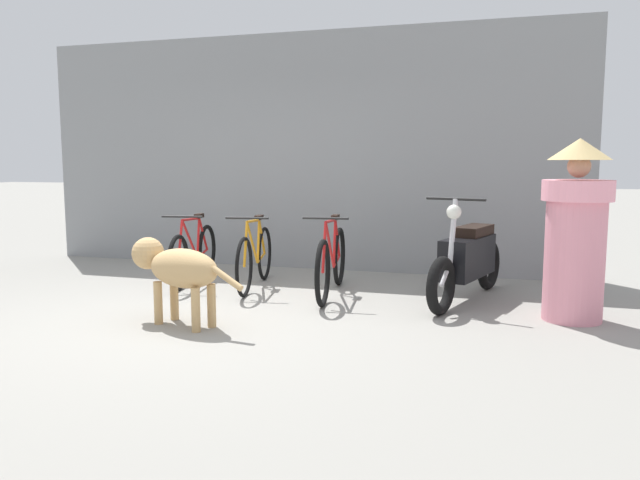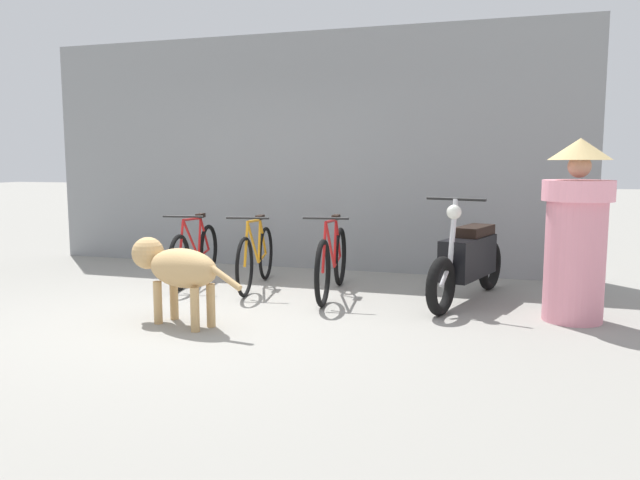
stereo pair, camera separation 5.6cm
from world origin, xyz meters
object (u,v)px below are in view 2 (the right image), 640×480
bicycle_1 (256,257)px  motorcycle (468,260)px  bicycle_0 (195,253)px  bicycle_2 (332,262)px  stray_dog (175,267)px  person_in_robes (576,229)px

bicycle_1 → motorcycle: size_ratio=0.85×
bicycle_0 → motorcycle: motorcycle is taller
bicycle_0 → motorcycle: size_ratio=0.88×
bicycle_0 → bicycle_1: bearing=72.6°
bicycle_0 → bicycle_2: bicycle_2 is taller
bicycle_2 → motorcycle: size_ratio=0.93×
bicycle_0 → bicycle_1: (0.82, -0.11, 0.01)m
stray_dog → person_in_robes: size_ratio=0.79×
stray_dog → person_in_robes: person_in_robes is taller
bicycle_2 → person_in_robes: (2.33, -0.39, 0.46)m
motorcycle → stray_dog: (-2.34, -1.64, 0.07)m
stray_dog → person_in_robes: bearing=-143.5°
bicycle_2 → stray_dog: bearing=-38.7°
bicycle_2 → stray_dog: (-0.96, -1.53, 0.15)m
bicycle_1 → motorcycle: 2.31m
bicycle_0 → person_in_robes: 4.14m
bicycle_2 → stray_dog: size_ratio=1.37×
motorcycle → person_in_robes: person_in_robes is taller
stray_dog → motorcycle: bearing=-127.6°
bicycle_0 → bicycle_2: (1.74, -0.23, 0.02)m
motorcycle → person_in_robes: 1.14m
bicycle_0 → person_in_robes: person_in_robes is taller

